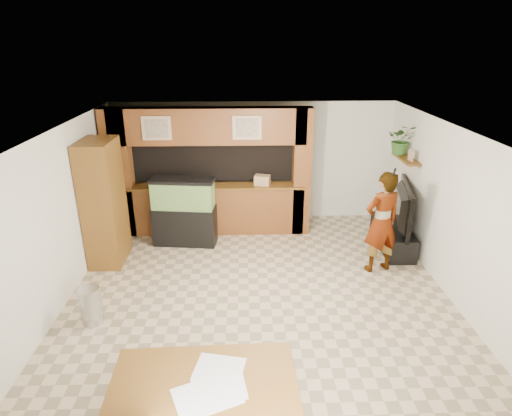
{
  "coord_description": "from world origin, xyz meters",
  "views": [
    {
      "loc": [
        -0.23,
        -5.8,
        3.84
      ],
      "look_at": [
        -0.03,
        0.6,
        1.27
      ],
      "focal_mm": 30.0,
      "sensor_mm": 36.0,
      "label": 1
    }
  ],
  "objects_px": {
    "aquarium": "(184,212)",
    "dining_table": "(205,408)",
    "pantry_cabinet": "(104,203)",
    "television": "(397,206)",
    "person": "(382,223)"
  },
  "relations": [
    {
      "from": "aquarium",
      "to": "dining_table",
      "type": "height_order",
      "value": "aquarium"
    },
    {
      "from": "pantry_cabinet",
      "to": "television",
      "type": "distance_m",
      "value": 5.36
    },
    {
      "from": "television",
      "to": "dining_table",
      "type": "relative_size",
      "value": 0.8
    },
    {
      "from": "pantry_cabinet",
      "to": "television",
      "type": "bearing_deg",
      "value": 2.92
    },
    {
      "from": "television",
      "to": "aquarium",
      "type": "bearing_deg",
      "value": 98.29
    },
    {
      "from": "aquarium",
      "to": "television",
      "type": "bearing_deg",
      "value": 1.37
    },
    {
      "from": "person",
      "to": "aquarium",
      "type": "bearing_deg",
      "value": -36.6
    },
    {
      "from": "television",
      "to": "person",
      "type": "height_order",
      "value": "person"
    },
    {
      "from": "aquarium",
      "to": "dining_table",
      "type": "relative_size",
      "value": 0.72
    },
    {
      "from": "aquarium",
      "to": "person",
      "type": "height_order",
      "value": "person"
    },
    {
      "from": "aquarium",
      "to": "dining_table",
      "type": "xyz_separation_m",
      "value": [
        0.74,
        -4.45,
        -0.33
      ]
    },
    {
      "from": "person",
      "to": "pantry_cabinet",
      "type": "bearing_deg",
      "value": -24.5
    },
    {
      "from": "pantry_cabinet",
      "to": "person",
      "type": "distance_m",
      "value": 4.85
    },
    {
      "from": "person",
      "to": "dining_table",
      "type": "xyz_separation_m",
      "value": [
        -2.77,
        -3.29,
        -0.58
      ]
    },
    {
      "from": "television",
      "to": "person",
      "type": "distance_m",
      "value": 0.96
    }
  ]
}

